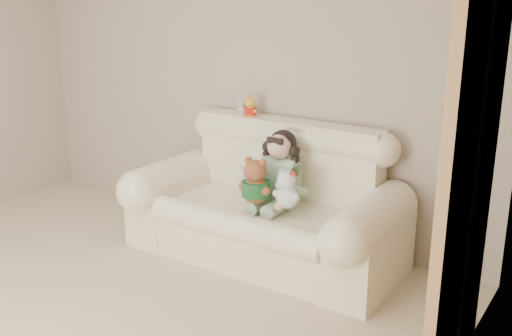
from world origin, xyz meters
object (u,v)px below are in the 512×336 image
at_px(white_cat, 287,186).
at_px(cream_teddy, 245,180).
at_px(seated_child, 280,168).
at_px(sofa, 263,195).
at_px(brown_teddy, 256,177).

bearing_deg(white_cat, cream_teddy, -179.77).
bearing_deg(cream_teddy, seated_child, 18.65).
xyz_separation_m(seated_child, cream_teddy, (-0.19, -0.18, -0.07)).
xyz_separation_m(sofa, brown_teddy, (0.04, -0.16, 0.19)).
bearing_deg(seated_child, sofa, -140.82).
relative_size(seated_child, brown_teddy, 1.46).
xyz_separation_m(brown_teddy, white_cat, (0.23, 0.05, -0.04)).
height_order(brown_teddy, white_cat, brown_teddy).
height_order(white_cat, cream_teddy, white_cat).
height_order(seated_child, white_cat, seated_child).
height_order(sofa, seated_child, sofa).
xyz_separation_m(sofa, cream_teddy, (-0.10, -0.10, 0.13)).
bearing_deg(sofa, white_cat, -21.92).
relative_size(sofa, cream_teddy, 7.31).
distance_m(brown_teddy, white_cat, 0.24).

